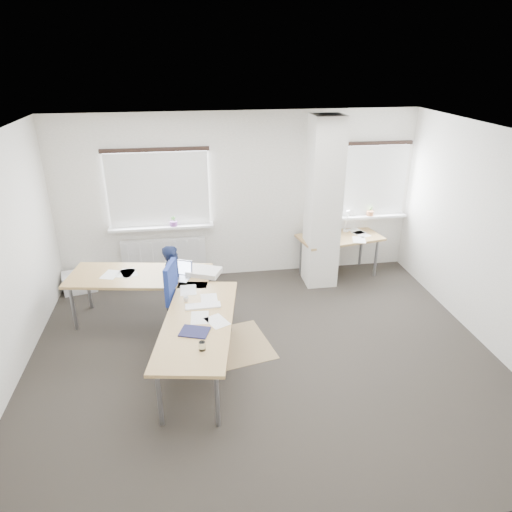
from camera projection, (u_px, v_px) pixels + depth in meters
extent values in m
plane|color=#272420|center=(263.00, 356.00, 5.95)|extent=(6.00, 6.00, 0.00)
cube|color=beige|center=(239.00, 197.00, 7.63)|extent=(6.00, 0.04, 2.80)
cube|color=beige|center=(326.00, 408.00, 3.12)|extent=(6.00, 0.04, 2.80)
cube|color=beige|center=(496.00, 244.00, 5.79)|extent=(0.04, 5.00, 2.80)
cube|color=white|center=(265.00, 138.00, 4.80)|extent=(6.00, 5.00, 0.04)
cube|color=beige|center=(323.00, 204.00, 7.32)|extent=(0.50, 0.50, 2.78)
cube|color=white|center=(159.00, 190.00, 7.33)|extent=(1.60, 0.04, 1.20)
cube|color=white|center=(158.00, 190.00, 7.30)|extent=(1.60, 0.02, 1.20)
cube|color=white|center=(162.00, 227.00, 7.52)|extent=(1.70, 0.20, 0.04)
cube|color=white|center=(371.00, 181.00, 7.84)|extent=(1.20, 0.04, 1.20)
cube|color=white|center=(372.00, 181.00, 7.80)|extent=(1.20, 0.02, 1.20)
cube|color=white|center=(369.00, 216.00, 8.03)|extent=(1.30, 0.20, 0.04)
cube|color=white|center=(164.00, 256.00, 7.76)|extent=(1.40, 0.10, 0.60)
cylinder|color=#793F8A|center=(174.00, 223.00, 7.51)|extent=(0.12, 0.12, 0.08)
imported|color=#3D712D|center=(173.00, 221.00, 7.49)|extent=(0.09, 0.06, 0.17)
cylinder|color=#B66F46|center=(370.00, 213.00, 7.99)|extent=(0.12, 0.12, 0.08)
imported|color=#3D712D|center=(370.00, 211.00, 7.97)|extent=(0.09, 0.07, 0.17)
cube|color=#937850|center=(226.00, 347.00, 6.13)|extent=(1.33, 1.19, 0.01)
cube|color=white|center=(80.00, 282.00, 7.53)|extent=(0.59, 0.48, 0.31)
cube|color=#9D7244|center=(140.00, 276.00, 6.49)|extent=(2.11, 1.14, 0.04)
cube|color=#9D7244|center=(198.00, 322.00, 5.38)|extent=(1.14, 2.11, 0.04)
cylinder|color=gray|center=(73.00, 308.00, 6.39)|extent=(0.05, 0.05, 0.69)
cylinder|color=gray|center=(88.00, 288.00, 6.93)|extent=(0.05, 0.05, 0.69)
cylinder|color=gray|center=(206.00, 289.00, 6.90)|extent=(0.05, 0.05, 0.69)
cylinder|color=gray|center=(159.00, 399.00, 4.72)|extent=(0.05, 0.05, 0.69)
cylinder|color=gray|center=(217.00, 400.00, 4.71)|extent=(0.05, 0.05, 0.69)
cylinder|color=gray|center=(230.00, 310.00, 6.35)|extent=(0.05, 0.05, 0.69)
cube|color=#B7B7BC|center=(179.00, 278.00, 6.37)|extent=(0.40, 0.35, 0.01)
cube|color=#B7B7BC|center=(181.00, 267.00, 6.42)|extent=(0.32, 0.18, 0.22)
cube|color=silver|center=(181.00, 267.00, 6.42)|extent=(0.28, 0.15, 0.19)
cube|color=white|center=(203.00, 306.00, 5.67)|extent=(0.44, 0.15, 0.02)
cube|color=#15153A|center=(195.00, 332.00, 5.15)|extent=(0.38, 0.33, 0.01)
cube|color=silver|center=(204.00, 272.00, 6.49)|extent=(0.54, 0.47, 0.07)
imported|color=white|center=(186.00, 299.00, 5.78)|extent=(0.08, 0.08, 0.07)
cylinder|color=silver|center=(202.00, 346.00, 4.83)|extent=(0.07, 0.07, 0.10)
cube|color=#9D7244|center=(340.00, 237.00, 7.83)|extent=(1.50, 0.93, 0.04)
cylinder|color=gray|center=(313.00, 267.00, 7.59)|extent=(0.05, 0.05, 0.69)
cylinder|color=gray|center=(376.00, 258.00, 7.94)|extent=(0.05, 0.05, 0.69)
cylinder|color=gray|center=(301.00, 256.00, 8.02)|extent=(0.05, 0.05, 0.69)
cylinder|color=gray|center=(361.00, 247.00, 8.37)|extent=(0.05, 0.05, 0.69)
cube|color=#B7B7BC|center=(324.00, 236.00, 7.82)|extent=(0.40, 0.38, 0.01)
cube|color=#B7B7BC|center=(319.00, 228.00, 7.84)|extent=(0.29, 0.23, 0.22)
cube|color=silver|center=(319.00, 228.00, 7.84)|extent=(0.25, 0.19, 0.19)
cylinder|color=white|center=(346.00, 231.00, 8.05)|extent=(0.10, 0.10, 0.02)
cylinder|color=white|center=(347.00, 221.00, 7.97)|extent=(0.02, 0.16, 0.38)
cylinder|color=white|center=(350.00, 211.00, 7.77)|extent=(0.02, 0.29, 0.13)
cone|color=white|center=(353.00, 214.00, 7.65)|extent=(0.14, 0.16, 0.17)
cube|color=navy|center=(191.00, 307.00, 6.13)|extent=(0.60, 0.60, 0.09)
cube|color=navy|center=(171.00, 282.00, 6.00)|extent=(0.17, 0.43, 0.53)
cylinder|color=silver|center=(192.00, 320.00, 6.21)|extent=(0.06, 0.06, 0.36)
cylinder|color=black|center=(212.00, 337.00, 6.29)|extent=(0.07, 0.05, 0.06)
cylinder|color=black|center=(203.00, 325.00, 6.54)|extent=(0.06, 0.07, 0.06)
cylinder|color=black|center=(180.00, 328.00, 6.48)|extent=(0.07, 0.07, 0.06)
cylinder|color=black|center=(174.00, 341.00, 6.18)|extent=(0.07, 0.05, 0.06)
cylinder|color=black|center=(195.00, 347.00, 6.06)|extent=(0.04, 0.07, 0.06)
imported|color=black|center=(175.00, 285.00, 6.48)|extent=(0.42, 0.51, 1.20)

